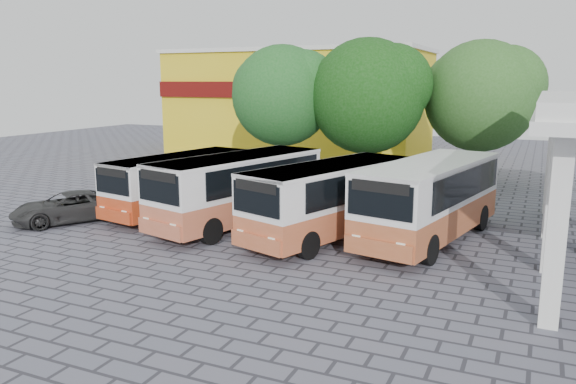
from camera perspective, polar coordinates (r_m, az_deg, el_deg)
The scene contains 10 objects.
ground at distance 19.15m, azimuth 0.57°, elevation -6.54°, with size 90.00×90.00×0.00m, color slate.
shophouse_block at distance 46.48m, azimuth 1.14°, elevation 9.14°, with size 20.40×10.40×8.30m.
bus_far_left at distance 25.37m, azimuth -10.95°, elevation 1.19°, with size 3.49×7.56×2.61m.
bus_centre_left at distance 22.82m, azimuth -5.08°, elevation 0.65°, with size 4.36×8.46×2.89m.
bus_centre_right at distance 20.98m, azimuth 4.37°, elevation -0.40°, with size 4.67×8.31×2.81m.
bus_far_right at distance 21.20m, azimuth 14.24°, elevation -0.35°, with size 4.08×8.61×2.96m.
tree_left at distance 32.46m, azimuth -0.45°, elevation 10.10°, with size 6.02×5.74×7.89m.
tree_middle at distance 31.38m, azimuth 8.21°, elevation 9.98°, with size 6.61×6.30×8.17m.
tree_right at distance 33.34m, azimuth 19.14°, elevation 9.54°, with size 6.48×6.18×8.10m.
parked_car at distance 25.34m, azimuth -21.46°, elevation -1.44°, with size 2.09×4.53×1.26m, color #2A2A2A.
Camera 1 is at (7.37, -16.68, 5.84)m, focal length 35.00 mm.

